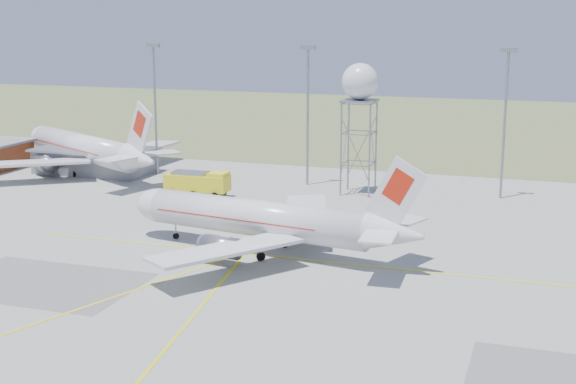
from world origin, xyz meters
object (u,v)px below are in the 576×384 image
(radar_tower, at_px, (359,121))
(fire_truck, at_px, (199,184))
(airliner_far, at_px, (86,149))
(airliner_main, at_px, (262,220))

(radar_tower, xyz_separation_m, fire_truck, (-20.48, -9.06, -8.56))
(airliner_far, bearing_deg, airliner_main, 171.98)
(airliner_main, xyz_separation_m, radar_tower, (2.72, 31.32, 6.72))
(radar_tower, bearing_deg, airliner_main, -94.97)
(airliner_far, bearing_deg, fire_truck, -172.50)
(airliner_main, distance_m, airliner_far, 52.67)
(airliner_far, xyz_separation_m, fire_truck, (24.15, -9.63, -2.21))
(airliner_main, relative_size, fire_truck, 3.77)
(radar_tower, relative_size, fire_truck, 2.02)
(fire_truck, bearing_deg, airliner_main, -52.98)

